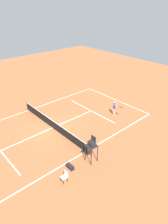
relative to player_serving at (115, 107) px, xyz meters
name	(u,v)px	position (x,y,z in m)	size (l,w,h in m)	color
ground_plane	(53,128)	(2.46, 6.91, -1.01)	(60.00, 60.00, 0.00)	#B76038
court_lines	(53,128)	(2.46, 6.91, -1.01)	(10.34, 20.28, 0.01)	white
tennis_net	(52,124)	(2.46, 6.91, -0.51)	(10.94, 0.10, 1.07)	#4C4C51
player_serving	(115,107)	(0.00, 0.00, 0.00)	(1.31, 0.45, 1.70)	#D8A884
tennis_ball	(101,122)	(-0.12, 2.25, -0.97)	(0.07, 0.07, 0.07)	#CCE033
umpire_chair	(92,145)	(-3.81, 7.27, 0.60)	(0.80, 0.80, 2.41)	#232328
courtside_chair_near	(65,176)	(-4.13, 10.26, -0.47)	(0.44, 0.46, 0.95)	#262626
equipment_bag	(70,167)	(-3.31, 9.14, -0.86)	(0.76, 0.32, 0.30)	black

